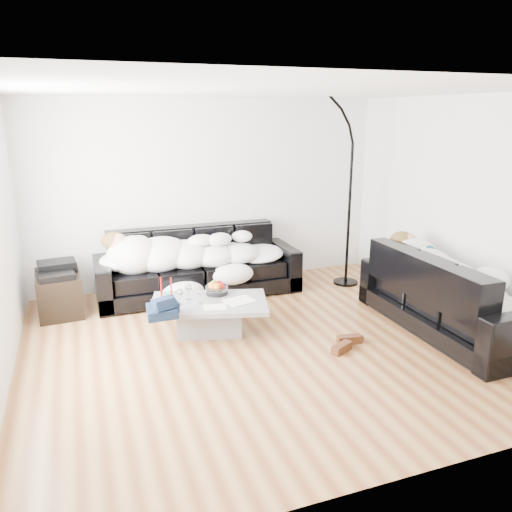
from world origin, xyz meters
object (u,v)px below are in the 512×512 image
object	(u,v)px
shoes	(345,343)
wine_glass_a	(189,292)
candle_right	(171,287)
stereo	(57,269)
sleeper_back	(199,249)
candle_left	(161,289)
sofa_right	(449,292)
sofa_back	(198,263)
av_cabinet	(59,293)
floor_lamp	(350,200)
wine_glass_c	(201,297)
sleeper_right	(451,275)
wine_glass_b	(180,297)
fruit_bowl	(217,287)
coffee_table	(209,317)

from	to	relation	value
shoes	wine_glass_a	bearing A→B (deg)	130.91
candle_right	stereo	distance (m)	1.52
sleeper_back	stereo	size ratio (longest dim) A/B	5.18
candle_left	sofa_right	bearing A→B (deg)	-19.29
sleeper_back	candle_right	bearing A→B (deg)	-120.50
sofa_back	av_cabinet	distance (m)	1.79
shoes	stereo	xyz separation A→B (m)	(-2.83, 2.06, 0.52)
floor_lamp	av_cabinet	bearing A→B (deg)	177.12
stereo	av_cabinet	bearing A→B (deg)	0.00
sofa_back	candle_right	bearing A→B (deg)	-119.21
wine_glass_c	candle_right	size ratio (longest dim) A/B	0.68
sleeper_right	stereo	world-z (taller)	sleeper_right
wine_glass_b	candle_right	xyz separation A→B (m)	(-0.04, 0.28, 0.02)
sofa_back	sofa_right	distance (m)	3.18
av_cabinet	stereo	size ratio (longest dim) A/B	1.68
sleeper_back	stereo	distance (m)	1.78
floor_lamp	sleeper_right	bearing A→B (deg)	-81.24
fruit_bowl	wine_glass_c	size ratio (longest dim) A/B	1.71
candle_left	wine_glass_c	bearing A→B (deg)	-33.74
sofa_right	wine_glass_c	world-z (taller)	sofa_right
coffee_table	candle_left	bearing A→B (deg)	154.77
candle_right	stereo	size ratio (longest dim) A/B	0.51
sofa_right	wine_glass_b	size ratio (longest dim) A/B	12.05
sofa_right	stereo	size ratio (longest dim) A/B	5.03
shoes	candle_right	bearing A→B (deg)	129.92
candle_right	shoes	world-z (taller)	candle_right
sleeper_back	coffee_table	size ratio (longest dim) A/B	1.78
sleeper_right	coffee_table	size ratio (longest dim) A/B	1.48
sleeper_right	coffee_table	xyz separation A→B (m)	(-2.57, 0.84, -0.47)
sleeper_right	shoes	size ratio (longest dim) A/B	4.36
wine_glass_c	av_cabinet	distance (m)	1.94
wine_glass_c	shoes	xyz separation A→B (m)	(1.34, -0.84, -0.40)
av_cabinet	floor_lamp	distance (m)	4.01
sofa_right	wine_glass_b	distance (m)	3.01
stereo	sleeper_back	bearing A→B (deg)	-5.66
shoes	sofa_back	bearing A→B (deg)	101.87
sleeper_back	wine_glass_a	world-z (taller)	sleeper_back
stereo	sofa_back	bearing A→B (deg)	-4.05
fruit_bowl	shoes	bearing A→B (deg)	-44.07
fruit_bowl	candle_left	bearing A→B (deg)	177.36
sleeper_right	wine_glass_c	bearing A→B (deg)	73.10
sleeper_back	shoes	distance (m)	2.42
fruit_bowl	av_cabinet	xyz separation A→B (m)	(-1.74, 0.99, -0.20)
sofa_back	av_cabinet	size ratio (longest dim) A/B	3.64
sofa_right	candle_right	world-z (taller)	sofa_right
wine_glass_b	candle_right	size ratio (longest dim) A/B	0.82
sofa_back	wine_glass_a	distance (m)	1.21
sleeper_right	shoes	bearing A→B (deg)	91.12
coffee_table	fruit_bowl	distance (m)	0.36
wine_glass_c	candle_left	bearing A→B (deg)	146.26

